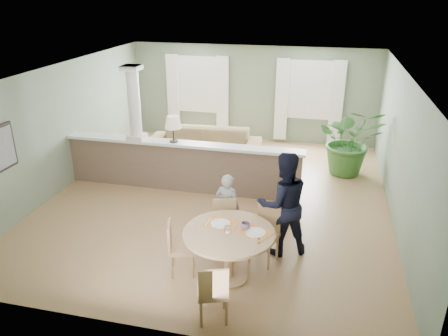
% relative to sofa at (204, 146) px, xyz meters
% --- Properties ---
extents(ground, '(8.00, 8.00, 0.00)m').
position_rel_sofa_xyz_m(ground, '(0.87, -1.92, -0.42)').
color(ground, tan).
rests_on(ground, ground).
extents(room_shell, '(7.02, 8.02, 2.71)m').
position_rel_sofa_xyz_m(room_shell, '(0.84, -1.29, 1.40)').
color(room_shell, gray).
rests_on(room_shell, ground).
extents(pony_wall, '(5.32, 0.38, 2.70)m').
position_rel_sofa_xyz_m(pony_wall, '(-0.12, -1.72, 0.29)').
color(pony_wall, brown).
rests_on(pony_wall, ground).
extents(sofa, '(2.91, 1.29, 0.83)m').
position_rel_sofa_xyz_m(sofa, '(0.00, 0.00, 0.00)').
color(sofa, olive).
rests_on(sofa, ground).
extents(houseplant, '(1.61, 1.43, 1.67)m').
position_rel_sofa_xyz_m(houseplant, '(3.57, 0.07, 0.42)').
color(houseplant, '#326528').
rests_on(houseplant, ground).
extents(dining_table, '(1.38, 1.38, 0.94)m').
position_rel_sofa_xyz_m(dining_table, '(1.69, -4.62, 0.25)').
color(dining_table, tan).
rests_on(dining_table, ground).
extents(chair_far_boy, '(0.51, 0.51, 0.92)m').
position_rel_sofa_xyz_m(chair_far_boy, '(1.45, -3.86, 0.09)').
color(chair_far_boy, tan).
rests_on(chair_far_boy, ground).
extents(chair_far_man, '(0.53, 0.53, 0.95)m').
position_rel_sofa_xyz_m(chair_far_man, '(2.15, -3.96, 0.11)').
color(chair_far_man, tan).
rests_on(chair_far_man, ground).
extents(chair_near, '(0.52, 0.52, 0.91)m').
position_rel_sofa_xyz_m(chair_near, '(1.69, -5.58, 0.09)').
color(chair_near, tan).
rests_on(chair_near, ground).
extents(chair_side, '(0.50, 0.50, 0.89)m').
position_rel_sofa_xyz_m(chair_side, '(0.87, -4.64, 0.07)').
color(chair_side, tan).
rests_on(chair_side, ground).
extents(child_person, '(0.51, 0.39, 1.25)m').
position_rel_sofa_xyz_m(child_person, '(1.40, -3.47, 0.21)').
color(child_person, gray).
rests_on(child_person, ground).
extents(man_person, '(1.08, 0.98, 1.80)m').
position_rel_sofa_xyz_m(man_person, '(2.38, -3.67, 0.49)').
color(man_person, black).
rests_on(man_person, ground).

